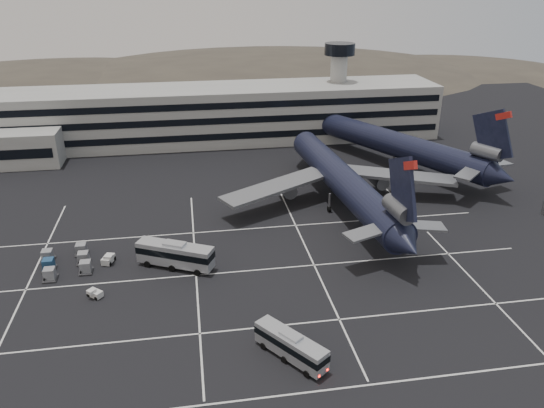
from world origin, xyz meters
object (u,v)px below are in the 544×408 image
Objects in this scene: bus_near at (291,345)px; tug_a at (108,259)px; uld_cluster at (66,261)px; trijet_main at (344,181)px; bus_far at (175,254)px.

bus_near reaches higher than tug_a.
uld_cluster is at bearing 102.41° from bus_near.
bus_near is 35.18m from tug_a.
tug_a is 0.28× the size of uld_cluster.
tug_a is at bearing 95.79° from bus_near.
uld_cluster is (-29.71, 26.06, -0.99)m from bus_near.
bus_near is (-18.13, -40.67, -3.35)m from trijet_main.
bus_near is 26.67m from bus_far.
bus_far is 16.81m from uld_cluster.
bus_far is at bearing 83.37° from bus_near.
trijet_main is 21.11× the size of tug_a.
tug_a is at bearing -165.08° from trijet_main.
trijet_main reaches higher than tug_a.
bus_near is at bearing -31.02° from tug_a.
trijet_main reaches higher than bus_far.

